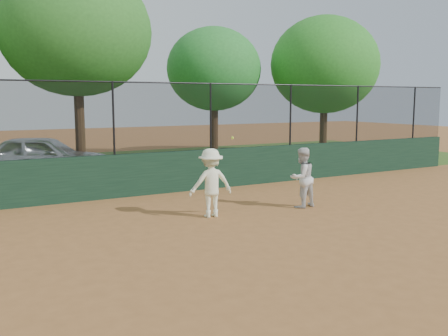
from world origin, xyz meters
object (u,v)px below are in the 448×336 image
tree_2 (76,31)px  tree_4 (325,65)px  player_second (302,178)px  parked_car (43,157)px  player_main (211,183)px  tree_3 (214,69)px

tree_2 → tree_4: bearing=-1.3°
player_second → tree_2: (-3.31, 8.98, 4.42)m
player_second → parked_car: bearing=-67.4°
player_second → player_main: bearing=-13.6°
player_main → tree_3: bearing=61.0°
tree_3 → player_main: bearing=-119.0°
player_main → tree_4: size_ratio=0.28×
parked_car → player_main: size_ratio=2.35×
tree_3 → parked_car: bearing=-163.4°
parked_car → tree_3: size_ratio=0.74×
parked_car → player_second: (4.82, -8.06, 0.00)m
player_second → player_main: size_ratio=0.81×
player_second → tree_2: tree_2 is taller
player_second → tree_4: bearing=-141.6°
tree_4 → tree_3: bearing=161.4°
tree_4 → tree_2: bearing=178.7°
player_main → parked_car: bearing=106.7°
parked_car → player_second: 9.39m
tree_2 → tree_4: size_ratio=1.14×
parked_car → player_main: bearing=-136.7°
player_main → tree_2: size_ratio=0.25×
parked_car → tree_4: (13.05, 0.67, 3.57)m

